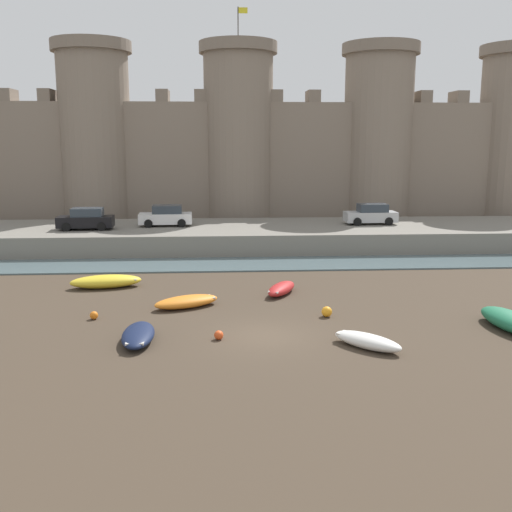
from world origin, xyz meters
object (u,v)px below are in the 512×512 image
rowboat_midflat_centre (511,321)px  rowboat_foreground_centre (138,335)px  rowboat_foreground_left (187,301)px  mooring_buoy_near_channel (219,335)px  car_quay_east (371,214)px  rowboat_midflat_right (367,341)px  rowboat_foreground_right (281,288)px  mooring_buoy_off_centre (94,315)px  rowboat_midflat_left (106,281)px  car_quay_centre_east (86,219)px  mooring_buoy_near_shore (327,312)px  car_quay_west (166,216)px

rowboat_midflat_centre → rowboat_foreground_centre: bearing=-178.0°
rowboat_foreground_left → mooring_buoy_near_channel: (1.60, -5.03, -0.11)m
mooring_buoy_near_channel → car_quay_east: 26.07m
rowboat_midflat_centre → rowboat_midflat_right: bearing=-164.4°
rowboat_foreground_right → mooring_buoy_near_channel: rowboat_foreground_right is taller
rowboat_midflat_centre → car_quay_east: 22.50m
rowboat_midflat_centre → mooring_buoy_off_centre: rowboat_midflat_centre is taller
rowboat_foreground_right → rowboat_midflat_left: rowboat_midflat_left is taller
rowboat_foreground_left → mooring_buoy_off_centre: rowboat_foreground_left is taller
rowboat_foreground_centre → mooring_buoy_near_channel: size_ratio=8.61×
rowboat_foreground_centre → car_quay_centre_east: 22.48m
rowboat_foreground_left → rowboat_midflat_left: size_ratio=0.86×
mooring_buoy_near_channel → rowboat_midflat_left: bearing=124.1°
mooring_buoy_near_channel → mooring_buoy_off_centre: (-5.80, 3.26, -0.00)m
mooring_buoy_near_shore → rowboat_midflat_left: bearing=150.7°
mooring_buoy_near_shore → car_quay_east: 21.28m
car_quay_east → mooring_buoy_off_centre: bearing=-132.4°
mooring_buoy_off_centre → car_quay_west: bearing=85.0°
rowboat_midflat_left → car_quay_east: 23.05m
rowboat_midflat_right → mooring_buoy_off_centre: size_ratio=7.52×
rowboat_midflat_centre → car_quay_centre_east: (-22.74, 20.82, 1.96)m
rowboat_midflat_centre → rowboat_midflat_right: 7.13m
rowboat_midflat_centre → mooring_buoy_near_channel: bearing=-177.6°
rowboat_midflat_right → mooring_buoy_near_shore: bearing=101.1°
rowboat_midflat_left → rowboat_foreground_centre: size_ratio=1.23×
rowboat_foreground_right → mooring_buoy_near_shore: size_ratio=6.11×
car_quay_west → rowboat_foreground_left: bearing=-82.1°
rowboat_foreground_right → rowboat_foreground_left: 5.50m
rowboat_foreground_centre → car_quay_west: size_ratio=0.81×
rowboat_midflat_right → car_quay_east: 25.20m
rowboat_foreground_right → car_quay_east: size_ratio=0.74×
mooring_buoy_off_centre → car_quay_east: size_ratio=0.09×
rowboat_foreground_left → mooring_buoy_near_channel: bearing=-72.4°
rowboat_midflat_right → rowboat_midflat_left: size_ratio=0.70×
mooring_buoy_near_shore → car_quay_centre_east: (-15.01, 18.37, 2.12)m
rowboat_midflat_centre → rowboat_midflat_right: (-6.87, -1.92, -0.11)m
rowboat_midflat_left → car_quay_east: size_ratio=1.00×
rowboat_midflat_left → rowboat_midflat_right: bearing=-41.3°
rowboat_midflat_centre → mooring_buoy_near_shore: (-7.73, 2.45, -0.16)m
rowboat_midflat_centre → mooring_buoy_off_centre: bearing=171.7°
rowboat_midflat_left → rowboat_foreground_left: bearing=-42.6°
rowboat_midflat_right → car_quay_centre_east: 27.81m
rowboat_foreground_left → mooring_buoy_near_shore: size_ratio=7.14×
car_quay_west → car_quay_east: size_ratio=1.00×
mooring_buoy_near_shore → car_quay_east: bearing=70.4°
mooring_buoy_off_centre → rowboat_midflat_left: bearing=95.2°
mooring_buoy_near_shore → mooring_buoy_near_channel: mooring_buoy_near_shore is taller
rowboat_foreground_right → car_quay_east: car_quay_east is taller
rowboat_foreground_right → rowboat_foreground_centre: (-6.72, -7.38, -0.02)m
rowboat_foreground_right → car_quay_east: 18.02m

